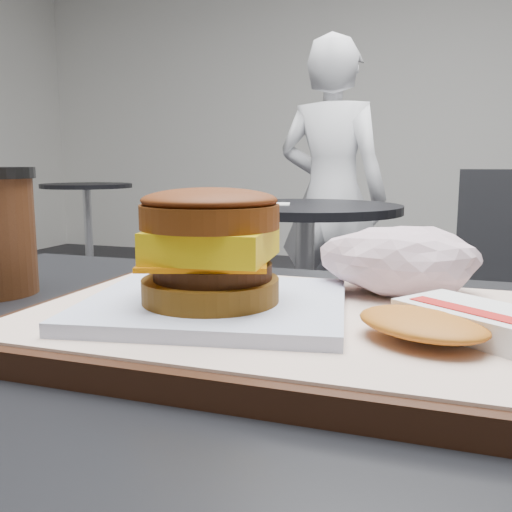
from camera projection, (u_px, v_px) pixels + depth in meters
The scene contains 9 objects.
serving_tray at pixel (275, 323), 0.43m from camera, with size 0.38×0.28×0.02m.
breakfast_sandwich at pixel (212, 261), 0.42m from camera, with size 0.22×0.20×0.09m.
hash_brown at pixel (450, 321), 0.36m from camera, with size 0.14×0.13×0.02m.
crumpled_wrapper at pixel (399, 260), 0.48m from camera, with size 0.13×0.10×0.06m, color silver, non-canonical shape.
neighbor_table at pixel (305, 259), 2.11m from camera, with size 0.70×0.70×0.75m.
napkin at pixel (273, 204), 2.08m from camera, with size 0.12×0.12×0.00m, color white.
neighbor_chair at pixel (478, 280), 1.92m from camera, with size 0.60×0.42×0.88m.
patron at pixel (331, 197), 2.73m from camera, with size 0.54×0.35×1.47m, color silver.
bg_table_mid at pixel (87, 209), 4.21m from camera, with size 0.66×0.66×0.75m.
Camera 1 is at (0.16, -0.37, 0.90)m, focal length 40.00 mm.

